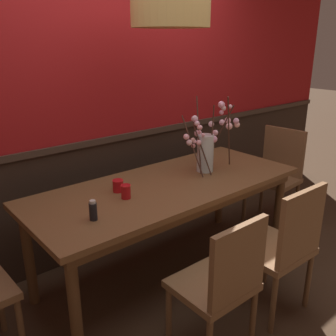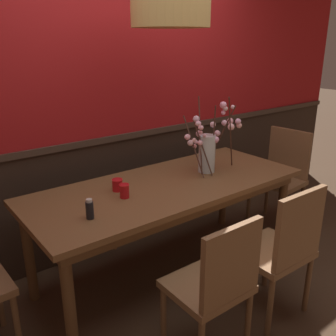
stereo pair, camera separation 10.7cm
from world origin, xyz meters
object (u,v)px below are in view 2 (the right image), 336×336
(chair_far_side_left, at_px, (81,190))
(candle_holder_nearer_edge, at_px, (117,185))
(chair_near_side_left, at_px, (216,283))
(chair_head_east_end, at_px, (282,172))
(condiment_bottle, at_px, (90,209))
(dining_table, at_px, (168,193))
(pendant_lamp, at_px, (171,9))
(vase_with_blossoms, at_px, (209,148))
(chair_near_side_right, at_px, (282,247))
(candle_holder_nearer_center, at_px, (124,191))

(chair_far_side_left, bearing_deg, candle_holder_nearer_edge, -93.49)
(chair_near_side_left, bearing_deg, chair_head_east_end, 25.68)
(chair_far_side_left, bearing_deg, condiment_bottle, -111.46)
(chair_head_east_end, bearing_deg, candle_holder_nearer_edge, 176.86)
(dining_table, xyz_separation_m, pendant_lamp, (0.02, -0.00, 1.28))
(vase_with_blossoms, distance_m, condiment_bottle, 1.16)
(chair_far_side_left, xyz_separation_m, candle_holder_nearer_edge, (-0.04, -0.73, 0.29))
(chair_near_side_right, relative_size, candle_holder_nearer_edge, 10.66)
(candle_holder_nearer_center, height_order, condiment_bottle, condiment_bottle)
(candle_holder_nearer_center, bearing_deg, dining_table, 4.11)
(candle_holder_nearer_center, bearing_deg, pendant_lamp, 3.63)
(chair_head_east_end, bearing_deg, chair_far_side_left, 154.70)
(dining_table, relative_size, chair_near_side_left, 2.35)
(chair_near_side_right, relative_size, condiment_bottle, 7.50)
(chair_head_east_end, distance_m, pendant_lamp, 2.00)
(dining_table, bearing_deg, candle_holder_nearer_edge, 163.95)
(pendant_lamp, bearing_deg, chair_near_side_left, -111.53)
(candle_holder_nearer_edge, bearing_deg, chair_near_side_left, -86.01)
(chair_near_side_right, relative_size, vase_with_blossoms, 1.50)
(chair_far_side_left, relative_size, candle_holder_nearer_center, 9.74)
(chair_head_east_end, bearing_deg, dining_table, -179.69)
(dining_table, height_order, vase_with_blossoms, vase_with_blossoms)
(chair_near_side_left, xyz_separation_m, condiment_bottle, (-0.41, 0.66, 0.32))
(chair_near_side_left, distance_m, candle_holder_nearer_edge, 0.98)
(chair_near_side_right, height_order, vase_with_blossoms, vase_with_blossoms)
(chair_near_side_left, distance_m, vase_with_blossoms, 1.20)
(candle_holder_nearer_center, height_order, pendant_lamp, pendant_lamp)
(candle_holder_nearer_center, bearing_deg, chair_far_side_left, 85.45)
(chair_far_side_left, xyz_separation_m, chair_near_side_left, (0.02, -1.66, -0.02))
(chair_head_east_end, height_order, pendant_lamp, pendant_lamp)
(candle_holder_nearer_center, xyz_separation_m, condiment_bottle, (-0.33, -0.14, 0.01))
(candle_holder_nearer_edge, bearing_deg, pendant_lamp, -15.51)
(dining_table, bearing_deg, vase_with_blossoms, 2.12)
(dining_table, xyz_separation_m, chair_near_side_right, (0.28, -0.83, -0.17))
(candle_holder_nearer_edge, distance_m, pendant_lamp, 1.22)
(chair_near_side_right, height_order, chair_near_side_left, chair_near_side_right)
(chair_near_side_right, bearing_deg, chair_head_east_end, 36.17)
(chair_near_side_right, xyz_separation_m, vase_with_blossoms, (0.14, 0.85, 0.44))
(chair_far_side_left, bearing_deg, chair_near_side_right, -70.03)
(pendant_lamp, bearing_deg, chair_far_side_left, 112.39)
(chair_far_side_left, relative_size, condiment_bottle, 7.59)
(candle_holder_nearer_center, xyz_separation_m, pendant_lamp, (0.41, 0.03, 1.15))
(chair_near_side_right, xyz_separation_m, candle_holder_nearer_edge, (-0.65, 0.94, 0.29))
(chair_near_side_left, bearing_deg, candle_holder_nearer_edge, 93.99)
(vase_with_blossoms, bearing_deg, dining_table, -177.88)
(chair_near_side_right, distance_m, candle_holder_nearer_center, 1.09)
(chair_near_side_left, distance_m, condiment_bottle, 0.84)
(condiment_bottle, bearing_deg, dining_table, 13.13)
(chair_far_side_left, distance_m, candle_holder_nearer_edge, 0.79)
(chair_far_side_left, height_order, candle_holder_nearer_edge, chair_far_side_left)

